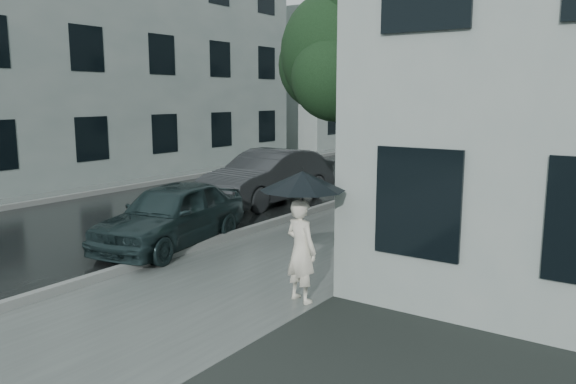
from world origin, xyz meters
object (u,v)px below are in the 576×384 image
Objects in this scene: street_tree at (347,51)px; car_far at (269,177)px; lamp_post at (378,91)px; car_near at (172,214)px; pedestrian at (301,250)px.

car_far is at bearing 168.77° from street_tree.
lamp_post is 1.45× the size of car_near.
car_near is (-3.90, 1.15, -0.12)m from pedestrian.
lamp_post reaches higher than car_near.
street_tree is 1.32× the size of car_far.
pedestrian is at bearing -79.19° from lamp_post.
street_tree is at bearing 60.11° from car_near.
lamp_post reaches higher than pedestrian.
street_tree is 1.09× the size of lamp_post.
street_tree is 2.62m from lamp_post.
car_far is (-2.76, 0.55, -3.34)m from street_tree.
car_near is 0.84× the size of car_far.
pedestrian is 0.28× the size of lamp_post.
lamp_post is 3.91m from car_far.
lamp_post is 7.35m from car_near.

